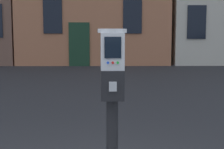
# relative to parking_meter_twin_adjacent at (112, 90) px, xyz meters

# --- Properties ---
(parking_meter_twin_adjacent) EXTENTS (0.22, 0.25, 1.47)m
(parking_meter_twin_adjacent) POSITION_rel_parking_meter_twin_adjacent_xyz_m (0.00, 0.00, 0.00)
(parking_meter_twin_adjacent) COLOR black
(parking_meter_twin_adjacent) RESTS_ON sidewalk_slab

